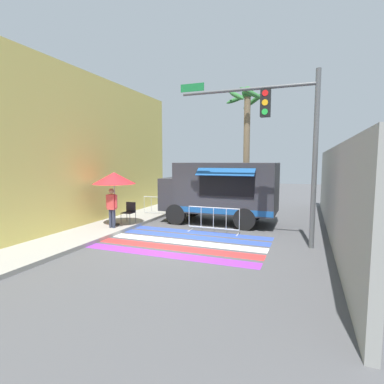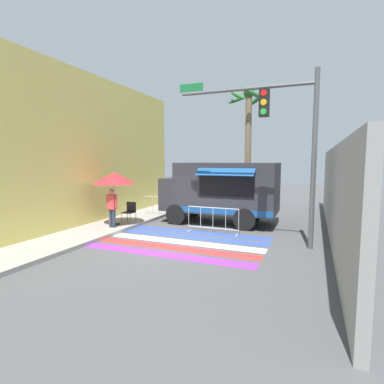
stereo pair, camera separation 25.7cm
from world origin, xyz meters
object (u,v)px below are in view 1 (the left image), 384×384
patio_umbrella (114,178)px  palm_tree (247,127)px  folding_chair (129,210)px  barricade_side (159,207)px  food_truck (218,189)px  traffic_signal_pole (284,128)px  vendor_person (112,206)px  barricade_front (213,220)px

patio_umbrella → palm_tree: bearing=51.6°
folding_chair → barricade_side: size_ratio=0.53×
food_truck → palm_tree: size_ratio=0.77×
traffic_signal_pole → barricade_side: bearing=153.2°
vendor_person → barricade_side: 3.61m
traffic_signal_pole → barricade_front: (-2.67, 0.86, -3.42)m
palm_tree → barricade_side: bearing=-147.3°
traffic_signal_pole → patio_umbrella: 7.05m
food_truck → folding_chair: (-3.48, -2.06, -0.89)m
vendor_person → traffic_signal_pole: bearing=-0.9°
traffic_signal_pole → barricade_front: bearing=162.1°
patio_umbrella → traffic_signal_pole: bearing=-0.9°
traffic_signal_pole → barricade_front: size_ratio=2.71×
barricade_front → folding_chair: bearing=-178.5°
food_truck → folding_chair: food_truck is taller
vendor_person → palm_tree: bearing=50.8°
palm_tree → barricade_front: bearing=-94.2°
barricade_front → barricade_side: bearing=147.5°
food_truck → folding_chair: size_ratio=5.72×
barricade_side → barricade_front: bearing=-32.5°
food_truck → patio_umbrella: (-3.77, -2.72, 0.56)m
vendor_person → barricade_front: (3.96, 1.22, -0.54)m
barricade_front → traffic_signal_pole: bearing=-17.9°
barricade_front → barricade_side: size_ratio=1.23×
palm_tree → vendor_person: bearing=-125.2°
food_truck → vendor_person: bearing=-138.5°
traffic_signal_pole → barricade_side: traffic_signal_pole is taller
folding_chair → barricade_front: bearing=9.2°
food_truck → barricade_side: size_ratio=3.02×
vendor_person → palm_tree: (4.32, 6.13, 3.63)m
barricade_side → vendor_person: bearing=-94.7°
folding_chair → barricade_front: folding_chair is taller
vendor_person → barricade_front: bearing=13.1°
patio_umbrella → palm_tree: 7.68m
food_truck → folding_chair: bearing=-149.3°
food_truck → vendor_person: 4.83m
food_truck → barricade_front: food_truck is taller
food_truck → vendor_person: (-3.59, -3.18, -0.53)m
folding_chair → barricade_front: (3.85, 0.10, -0.17)m
vendor_person → barricade_side: vendor_person is taller
patio_umbrella → palm_tree: size_ratio=0.33×
barricade_front → vendor_person: bearing=-162.9°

